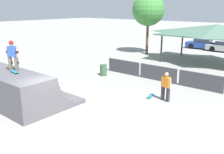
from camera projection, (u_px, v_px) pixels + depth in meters
ground_plane at (59, 118)px, 11.77m from camera, size 160.00×160.00×0.00m
quarter_pipe_ramp at (15, 89)px, 13.41m from camera, size 5.80×3.75×1.79m
skater_on_deck at (12, 54)px, 12.92m from camera, size 0.65×0.50×1.60m
skateboard_on_deck at (14, 72)px, 12.76m from camera, size 0.81×0.32×0.09m
bystander_walking at (166, 85)px, 13.67m from camera, size 0.66×0.29×1.63m
skateboard_on_ground at (150, 96)px, 14.48m from camera, size 0.41×0.83×0.09m
barrier_fence at (158, 73)px, 17.61m from camera, size 8.97×0.12×1.05m
pavilion_shelter at (217, 30)px, 22.07m from camera, size 9.81×5.34×3.58m
tree_beside_pavilion at (148, 10)px, 26.71m from camera, size 3.44×3.44×6.47m
trash_bin at (103, 70)px, 18.92m from camera, size 0.52×0.52×0.85m
parked_car_blue at (203, 44)px, 30.93m from camera, size 4.11×1.85×1.27m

